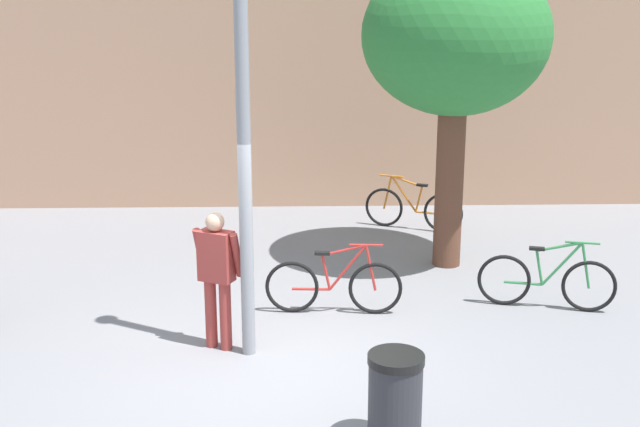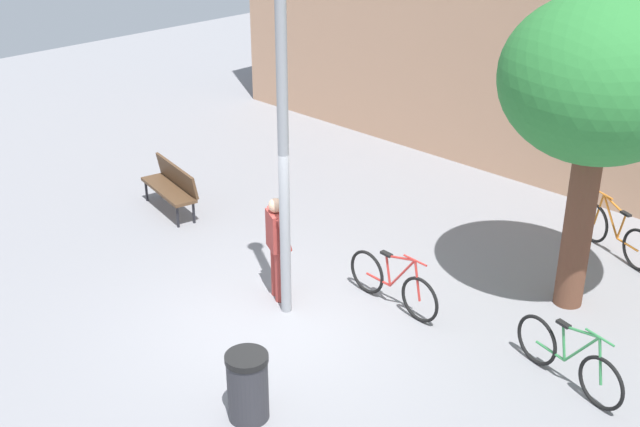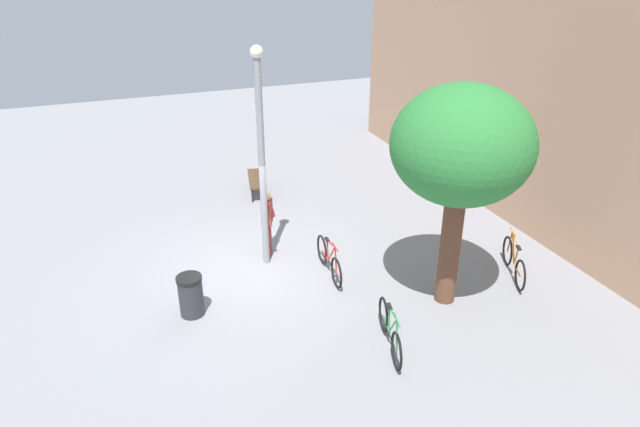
{
  "view_description": "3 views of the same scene",
  "coord_description": "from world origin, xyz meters",
  "px_view_note": "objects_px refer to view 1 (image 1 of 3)",
  "views": [
    {
      "loc": [
        0.38,
        -8.36,
        4.06
      ],
      "look_at": [
        0.66,
        1.61,
        1.36
      ],
      "focal_mm": 45.09,
      "sensor_mm": 36.0,
      "label": 1
    },
    {
      "loc": [
        7.5,
        -6.73,
        6.46
      ],
      "look_at": [
        -0.54,
        1.42,
        1.15
      ],
      "focal_mm": 45.52,
      "sensor_mm": 36.0,
      "label": 2
    },
    {
      "loc": [
        11.13,
        -2.6,
        6.96
      ],
      "look_at": [
        -0.08,
        1.71,
        1.13
      ],
      "focal_mm": 31.27,
      "sensor_mm": 36.0,
      "label": 3
    }
  ],
  "objects_px": {
    "person_by_lamppost": "(217,271)",
    "plaza_tree": "(456,39)",
    "bicycle_green": "(547,281)",
    "lamppost": "(243,114)",
    "bicycle_red": "(334,286)",
    "trash_bin": "(395,399)",
    "bicycle_orange": "(413,209)"
  },
  "relations": [
    {
      "from": "person_by_lamppost",
      "to": "plaza_tree",
      "type": "distance_m",
      "value": 5.09
    },
    {
      "from": "person_by_lamppost",
      "to": "bicycle_green",
      "type": "relative_size",
      "value": 0.95
    },
    {
      "from": "person_by_lamppost",
      "to": "plaza_tree",
      "type": "relative_size",
      "value": 0.36
    },
    {
      "from": "lamppost",
      "to": "bicycle_red",
      "type": "relative_size",
      "value": 2.83
    },
    {
      "from": "lamppost",
      "to": "plaza_tree",
      "type": "bearing_deg",
      "value": 47.47
    },
    {
      "from": "lamppost",
      "to": "trash_bin",
      "type": "distance_m",
      "value": 3.45
    },
    {
      "from": "plaza_tree",
      "to": "bicycle_green",
      "type": "distance_m",
      "value": 3.74
    },
    {
      "from": "bicycle_red",
      "to": "trash_bin",
      "type": "height_order",
      "value": "bicycle_red"
    },
    {
      "from": "plaza_tree",
      "to": "trash_bin",
      "type": "distance_m",
      "value": 6.16
    },
    {
      "from": "bicycle_orange",
      "to": "bicycle_red",
      "type": "distance_m",
      "value": 4.25
    },
    {
      "from": "plaza_tree",
      "to": "trash_bin",
      "type": "xyz_separation_m",
      "value": [
        -1.43,
        -5.19,
        -3.01
      ]
    },
    {
      "from": "person_by_lamppost",
      "to": "bicycle_red",
      "type": "height_order",
      "value": "person_by_lamppost"
    },
    {
      "from": "person_by_lamppost",
      "to": "plaza_tree",
      "type": "height_order",
      "value": "plaza_tree"
    },
    {
      "from": "lamppost",
      "to": "trash_bin",
      "type": "bearing_deg",
      "value": -53.86
    },
    {
      "from": "plaza_tree",
      "to": "bicycle_orange",
      "type": "height_order",
      "value": "plaza_tree"
    },
    {
      "from": "bicycle_red",
      "to": "bicycle_green",
      "type": "height_order",
      "value": "same"
    },
    {
      "from": "bicycle_green",
      "to": "trash_bin",
      "type": "height_order",
      "value": "bicycle_green"
    },
    {
      "from": "bicycle_red",
      "to": "bicycle_green",
      "type": "bearing_deg",
      "value": 1.84
    },
    {
      "from": "bicycle_orange",
      "to": "bicycle_red",
      "type": "height_order",
      "value": "same"
    },
    {
      "from": "plaza_tree",
      "to": "bicycle_red",
      "type": "distance_m",
      "value": 4.09
    },
    {
      "from": "bicycle_red",
      "to": "bicycle_orange",
      "type": "bearing_deg",
      "value": 68.03
    },
    {
      "from": "trash_bin",
      "to": "bicycle_red",
      "type": "bearing_deg",
      "value": 97.39
    },
    {
      "from": "person_by_lamppost",
      "to": "bicycle_green",
      "type": "xyz_separation_m",
      "value": [
        4.27,
        1.13,
        -0.58
      ]
    },
    {
      "from": "bicycle_red",
      "to": "person_by_lamppost",
      "type": "bearing_deg",
      "value": -143.77
    },
    {
      "from": "plaza_tree",
      "to": "bicycle_orange",
      "type": "bearing_deg",
      "value": 97.37
    },
    {
      "from": "bicycle_red",
      "to": "lamppost",
      "type": "bearing_deg",
      "value": -131.23
    },
    {
      "from": "lamppost",
      "to": "person_by_lamppost",
      "type": "height_order",
      "value": "lamppost"
    },
    {
      "from": "plaza_tree",
      "to": "trash_bin",
      "type": "bearing_deg",
      "value": -105.37
    },
    {
      "from": "person_by_lamppost",
      "to": "bicycle_green",
      "type": "bearing_deg",
      "value": 14.85
    },
    {
      "from": "lamppost",
      "to": "plaza_tree",
      "type": "distance_m",
      "value": 4.34
    },
    {
      "from": "lamppost",
      "to": "trash_bin",
      "type": "xyz_separation_m",
      "value": [
        1.48,
        -2.02,
        -2.38
      ]
    },
    {
      "from": "bicycle_orange",
      "to": "trash_bin",
      "type": "xyz_separation_m",
      "value": [
        -1.17,
        -7.17,
        0.07
      ]
    }
  ]
}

